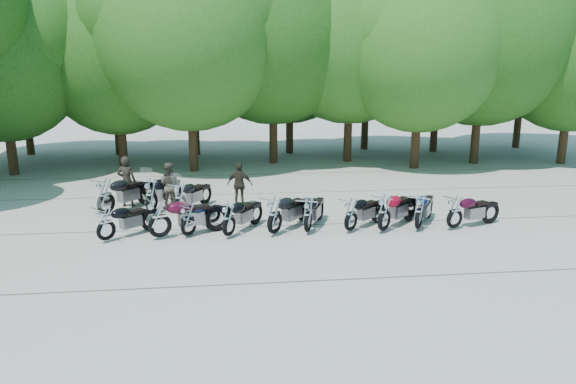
{
  "coord_description": "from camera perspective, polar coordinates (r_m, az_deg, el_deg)",
  "views": [
    {
      "loc": [
        -1.78,
        -14.1,
        4.79
      ],
      "look_at": [
        0.0,
        1.5,
        1.1
      ],
      "focal_mm": 32.0,
      "sensor_mm": 36.0,
      "label": 1
    }
  ],
  "objects": [
    {
      "name": "tree_8",
      "position": [
        30.83,
        29.13,
        12.88
      ],
      "size": [
        7.53,
        7.53,
        9.25
      ],
      "color": "#3A2614",
      "rests_on": "ground"
    },
    {
      "name": "motorcycle_1",
      "position": [
        15.33,
        -14.1,
        -2.7
      ],
      "size": [
        2.53,
        1.59,
        1.37
      ],
      "primitive_type": null,
      "rotation": [
        0.0,
        0.0,
        1.95
      ],
      "color": "#3C081B",
      "rests_on": "ground"
    },
    {
      "name": "motorcycle_3",
      "position": [
        15.14,
        -6.6,
        -2.89
      ],
      "size": [
        1.73,
        2.18,
        1.22
      ],
      "primitive_type": null,
      "rotation": [
        0.0,
        0.0,
        2.56
      ],
      "color": "black",
      "rests_on": "ground"
    },
    {
      "name": "motorcycle_2",
      "position": [
        15.39,
        -11.02,
        -2.93
      ],
      "size": [
        1.85,
        1.88,
        1.14
      ],
      "primitive_type": null,
      "rotation": [
        0.0,
        0.0,
        2.37
      ],
      "color": "black",
      "rests_on": "ground"
    },
    {
      "name": "tree_12",
      "position": [
        30.79,
        0.18,
        14.96
      ],
      "size": [
        7.88,
        7.88,
        9.67
      ],
      "color": "#3A2614",
      "rests_on": "ground"
    },
    {
      "name": "motorcycle_0",
      "position": [
        15.57,
        -19.62,
        -3.22
      ],
      "size": [
        1.95,
        1.88,
        1.18
      ],
      "primitive_type": null,
      "rotation": [
        0.0,
        0.0,
        2.32
      ],
      "color": "black",
      "rests_on": "ground"
    },
    {
      "name": "tree_13",
      "position": [
        32.71,
        8.82,
        15.26
      ],
      "size": [
        8.31,
        8.31,
        10.2
      ],
      "color": "#3A2614",
      "rests_on": "ground"
    },
    {
      "name": "motorcycle_7",
      "position": [
        15.78,
        10.67,
        -2.14
      ],
      "size": [
        2.2,
        2.18,
        1.34
      ],
      "primitive_type": null,
      "rotation": [
        0.0,
        0.0,
        2.35
      ],
      "color": "maroon",
      "rests_on": "ground"
    },
    {
      "name": "rider_1",
      "position": [
        18.66,
        -13.13,
        0.66
      ],
      "size": [
        0.9,
        0.75,
        1.69
      ],
      "primitive_type": "imported",
      "rotation": [
        0.0,
        0.0,
        3.0
      ],
      "color": "#4D4537",
      "rests_on": "ground"
    },
    {
      "name": "motorcycle_9",
      "position": [
        16.61,
        18.07,
        -2.02
      ],
      "size": [
        2.25,
        1.37,
        1.22
      ],
      "primitive_type": null,
      "rotation": [
        0.0,
        0.0,
        1.93
      ],
      "color": "#33061B",
      "rests_on": "ground"
    },
    {
      "name": "tree_3",
      "position": [
        25.45,
        -10.99,
        16.44
      ],
      "size": [
        8.7,
        8.7,
        10.67
      ],
      "color": "#3A2614",
      "rests_on": "ground"
    },
    {
      "name": "ground",
      "position": [
        15.0,
        0.65,
        -5.4
      ],
      "size": [
        90.0,
        90.0,
        0.0
      ],
      "primitive_type": "plane",
      "color": "gray",
      "rests_on": "ground"
    },
    {
      "name": "rider_0",
      "position": [
        19.39,
        -17.48,
        1.12
      ],
      "size": [
        0.76,
        0.58,
        1.86
      ],
      "primitive_type": "imported",
      "rotation": [
        0.0,
        0.0,
        2.92
      ],
      "color": "black",
      "rests_on": "ground"
    },
    {
      "name": "motorcycle_10",
      "position": [
        18.4,
        -19.63,
        -0.34
      ],
      "size": [
        2.15,
        2.5,
        1.44
      ],
      "primitive_type": null,
      "rotation": [
        0.0,
        0.0,
        2.49
      ],
      "color": "black",
      "rests_on": "ground"
    },
    {
      "name": "tree_11",
      "position": [
        30.6,
        -10.55,
        14.33
      ],
      "size": [
        7.56,
        7.56,
        9.28
      ],
      "color": "#3A2614",
      "rests_on": "ground"
    },
    {
      "name": "motorcycle_11",
      "position": [
        18.14,
        -14.97,
        -0.24
      ],
      "size": [
        1.58,
        2.61,
        1.41
      ],
      "primitive_type": null,
      "rotation": [
        0.0,
        0.0,
        2.79
      ],
      "color": "black",
      "rests_on": "ground"
    },
    {
      "name": "motorcycle_6",
      "position": [
        15.65,
        7.02,
        -2.4
      ],
      "size": [
        2.02,
        1.9,
        1.2
      ],
      "primitive_type": null,
      "rotation": [
        0.0,
        0.0,
        2.3
      ],
      "color": "black",
      "rests_on": "ground"
    },
    {
      "name": "tree_10",
      "position": [
        31.76,
        -18.93,
        14.1
      ],
      "size": [
        7.78,
        7.78,
        9.55
      ],
      "color": "#3A2614",
      "rests_on": "ground"
    },
    {
      "name": "motorcycle_4",
      "position": [
        15.23,
        -1.5,
        -2.46
      ],
      "size": [
        2.1,
        2.28,
        1.34
      ],
      "primitive_type": null,
      "rotation": [
        0.0,
        0.0,
        2.43
      ],
      "color": "black",
      "rests_on": "ground"
    },
    {
      "name": "tree_7",
      "position": [
        29.0,
        20.9,
        15.55
      ],
      "size": [
        8.79,
        8.79,
        10.79
      ],
      "color": "#3A2614",
      "rests_on": "ground"
    },
    {
      "name": "tree_15",
      "position": [
        36.22,
        25.01,
        15.58
      ],
      "size": [
        9.67,
        9.67,
        11.86
      ],
      "color": "#3A2614",
      "rests_on": "ground"
    },
    {
      "name": "motorcycle_8",
      "position": [
        16.22,
        14.37,
        -2.04
      ],
      "size": [
        1.77,
        2.27,
        1.27
      ],
      "primitive_type": null,
      "rotation": [
        0.0,
        0.0,
        2.59
      ],
      "color": "#0E1840",
      "rests_on": "ground"
    },
    {
      "name": "tree_5",
      "position": [
        28.1,
        6.95,
        16.77
      ],
      "size": [
        9.04,
        9.04,
        11.1
      ],
      "color": "#3A2614",
      "rests_on": "ground"
    },
    {
      "name": "motorcycle_12",
      "position": [
        17.8,
        -11.89,
        -0.57
      ],
      "size": [
        1.67,
        2.29,
        1.26
      ],
      "primitive_type": null,
      "rotation": [
        0.0,
        0.0,
        2.64
      ],
      "color": "black",
      "rests_on": "ground"
    },
    {
      "name": "tree_6",
      "position": [
        26.63,
        14.52,
        15.02
      ],
      "size": [
        8.0,
        8.0,
        9.82
      ],
      "color": "#3A2614",
      "rests_on": "ground"
    },
    {
      "name": "tree_1",
      "position": [
        27.34,
        -29.27,
        12.16
      ],
      "size": [
        6.97,
        6.97,
        8.55
      ],
      "color": "#3A2614",
      "rests_on": "ground"
    },
    {
      "name": "motorcycle_5",
      "position": [
        15.43,
        2.24,
        -2.46
      ],
      "size": [
        1.46,
        2.29,
        1.24
      ],
      "primitive_type": null,
      "rotation": [
        0.0,
        0.0,
        2.75
      ],
      "color": "black",
      "rests_on": "ground"
    },
    {
      "name": "rider_2",
      "position": [
        18.69,
        -5.38,
        0.85
      ],
      "size": [
        1.01,
        0.64,
        1.6
      ],
      "primitive_type": "imported",
      "rotation": [
        0.0,
        0.0,
        2.86
      ],
      "color": "#2B251C",
      "rests_on": "ground"
    },
    {
      "name": "tree_9",
      "position": [
        33.81,
        -27.61,
        13.0
      ],
      "size": [
        7.59,
        7.59,
        9.32
      ],
      "color": "#3A2614",
      "rests_on": "ground"
    },
    {
      "name": "tree_4",
      "position": [
        27.35,
        -1.71,
        17.09
      ],
      "size": [
        9.13,
        9.13,
        11.2
      ],
      "color": "#3A2614",
      "rests_on": "ground"
    },
    {
      "name": "tree_14",
      "position": [
        32.68,
        16.45,
        14.52
      ],
      "size": [
        8.02,
        8.02,
        9.84
      ],
      "color": "#3A2614",
      "rests_on": "ground"
    },
    {
      "name": "tree_2",
      "position": [
        27.5,
        -18.53,
        13.65
      ],
      "size": [
        7.31,
        7.31,
        8.97
      ],
      "color": "#3A2614",
      "rests_on": "ground"
    }
  ]
}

